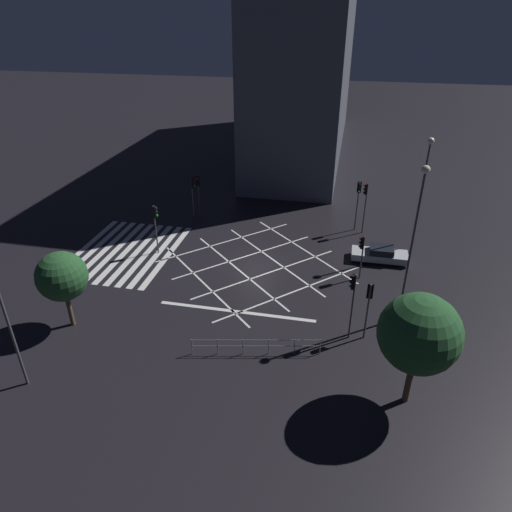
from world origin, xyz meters
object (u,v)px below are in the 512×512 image
Objects in this scene: traffic_light_nw_cross at (365,198)px; traffic_light_sw_main at (198,188)px; traffic_light_ne_main at (369,299)px; waiting_car at (380,254)px; traffic_light_median_south at (156,220)px; traffic_light_nw_main at (358,196)px; street_tree_near at (419,334)px; street_tree_far at (62,277)px; street_lamp_far at (416,223)px; traffic_light_ne_cross at (352,294)px; street_lamp_west at (424,177)px; traffic_light_median_north at (362,249)px; traffic_light_sw_cross at (193,189)px.

traffic_light_nw_cross is 15.12m from traffic_light_sw_main.
traffic_light_ne_main is 0.88× the size of waiting_car.
traffic_light_median_south is 1.08× the size of traffic_light_ne_main.
traffic_light_nw_cross is at bearing 53.59° from traffic_light_nw_main.
street_tree_near reaches higher than street_tree_far.
traffic_light_nw_cross is 14.67m from traffic_light_ne_main.
traffic_light_ne_cross is at bearing -51.08° from street_lamp_far.
traffic_light_ne_main is 0.37× the size of street_lamp_far.
street_lamp_west is (3.65, 19.03, 3.61)m from traffic_light_sw_main.
traffic_light_ne_cross is 13.10m from street_lamp_west.
street_lamp_far is at bearing -43.59° from traffic_light_ne_main.
traffic_light_nw_main is at bearing 25.96° from traffic_light_median_south.
street_tree_far is 1.17× the size of waiting_car.
traffic_light_nw_main is at bearing -171.67° from street_tree_near.
traffic_light_median_north reaches higher than waiting_car.
traffic_light_nw_main is at bearing -90.57° from traffic_light_ne_cross.
street_tree_far is (17.17, -17.71, 0.29)m from traffic_light_nw_cross.
traffic_light_nw_main is (-0.43, -0.58, -0.01)m from traffic_light_nw_cross.
traffic_light_ne_main is (14.66, 0.25, -0.52)m from traffic_light_nw_cross.
traffic_light_nw_main reaches higher than traffic_light_median_north.
traffic_light_sw_cross is (-7.81, -15.22, 0.43)m from traffic_light_median_north.
street_tree_far reaches higher than traffic_light_ne_main.
traffic_light_sw_main is (-15.18, -15.36, 0.12)m from traffic_light_ne_main.
street_lamp_far is at bearing 53.64° from traffic_light_sw_main.
street_tree_far is at bearing -97.71° from traffic_light_sw_cross.
traffic_light_median_north is at bearing 62.03° from waiting_car.
traffic_light_sw_cross is 22.03m from street_lamp_far.
street_lamp_far reaches higher than traffic_light_sw_cross.
traffic_light_median_south is 22.16m from street_tree_near.
traffic_light_sw_main is 0.99× the size of traffic_light_sw_cross.
street_lamp_west is at bearing -146.00° from waiting_car.
traffic_light_nw_cross is at bearing -73.48° from waiting_car.
traffic_light_nw_main is 0.45× the size of street_lamp_far.
traffic_light_nw_cross is 1.02× the size of traffic_light_ne_cross.
traffic_light_ne_cross reaches higher than traffic_light_sw_cross.
traffic_light_ne_cross is (7.11, -0.56, 0.72)m from traffic_light_median_north.
street_lamp_far is 2.01× the size of street_tree_far.
traffic_light_sw_main is at bearing -47.07° from traffic_light_ne_cross.
street_tree_far is at bearing 97.95° from traffic_light_ne_main.
traffic_light_ne_cross is 1.03× the size of waiting_car.
traffic_light_median_north is 12.00m from street_tree_near.
traffic_light_sw_main is at bearing -138.83° from street_tree_near.
traffic_light_ne_main is 0.61× the size of street_tree_near.
street_lamp_west reaches higher than traffic_light_median_north.
traffic_light_sw_main is 0.39× the size of street_lamp_far.
traffic_light_ne_main is 10.15m from waiting_car.
traffic_light_ne_cross is 0.71× the size of street_tree_near.
waiting_car is (4.80, 16.82, -2.31)m from traffic_light_sw_cross.
traffic_light_median_south is 0.94× the size of waiting_car.
traffic_light_ne_main reaches higher than traffic_light_median_north.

